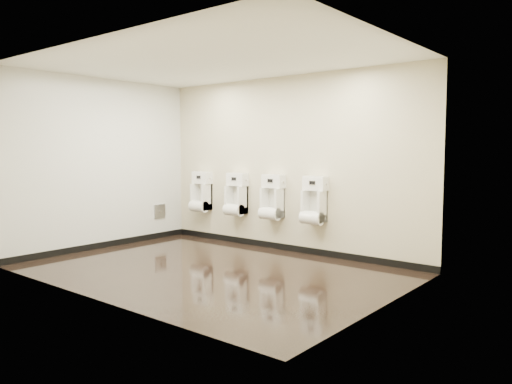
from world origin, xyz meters
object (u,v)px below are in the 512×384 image
urinal_1 (236,198)px  urinal_2 (272,201)px  urinal_3 (314,204)px  access_panel (160,211)px  urinal_0 (201,195)px

urinal_1 → urinal_2: 0.78m
urinal_2 → urinal_3: bearing=0.0°
access_panel → urinal_0: urinal_0 is taller
urinal_0 → urinal_1: (0.85, 0.00, 0.00)m
urinal_0 → urinal_2: 1.63m
urinal_0 → urinal_1: bearing=0.0°
urinal_1 → urinal_3: (1.58, 0.00, 0.00)m
urinal_2 → urinal_3: size_ratio=1.00×
urinal_1 → urinal_3: 1.58m
urinal_2 → access_panel: bearing=-169.5°
access_panel → urinal_0: (0.66, 0.42, 0.31)m
urinal_3 → access_panel: bearing=-172.2°
urinal_1 → urinal_2: (0.78, 0.00, 0.00)m
access_panel → urinal_2: 2.35m
access_panel → urinal_3: (3.09, 0.42, 0.31)m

